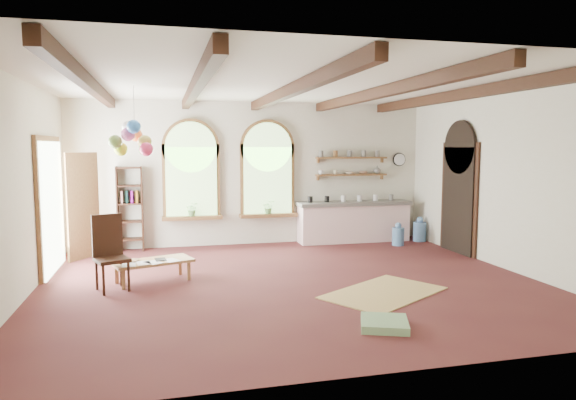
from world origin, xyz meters
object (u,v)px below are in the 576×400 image
object	(u,v)px
side_chair	(112,269)
balloon_cluster	(134,140)
coffee_table	(153,263)
kitchen_counter	(354,221)

from	to	relation	value
side_chair	balloon_cluster	size ratio (longest dim) A/B	1.02
coffee_table	balloon_cluster	size ratio (longest dim) A/B	1.20
kitchen_counter	balloon_cluster	xyz separation A→B (m)	(-4.75, -2.32, 1.85)
kitchen_counter	coffee_table	size ratio (longest dim) A/B	1.96
coffee_table	balloon_cluster	distance (m)	2.05
coffee_table	side_chair	world-z (taller)	side_chair
side_chair	balloon_cluster	bearing A→B (deg)	61.20
kitchen_counter	coffee_table	xyz separation A→B (m)	(-4.50, -2.60, -0.16)
coffee_table	side_chair	bearing A→B (deg)	-148.45
kitchen_counter	coffee_table	bearing A→B (deg)	-149.98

